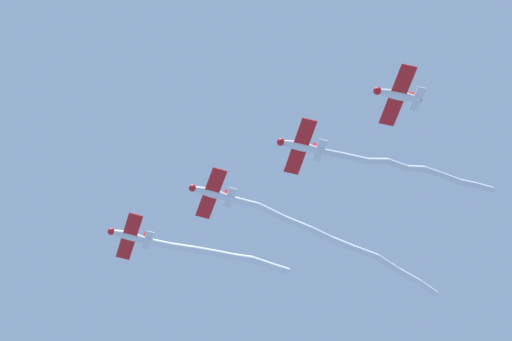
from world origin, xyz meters
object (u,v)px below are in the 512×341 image
object	(u,v)px
airplane_lead	(130,236)
airplane_left_wing	(211,193)
airplane_right_wing	(300,146)
airplane_slot	(398,95)

from	to	relation	value
airplane_lead	airplane_left_wing	world-z (taller)	airplane_left_wing
airplane_right_wing	airplane_slot	world-z (taller)	airplane_slot
airplane_lead	airplane_slot	xyz separation A→B (m)	(31.51, 8.67, 0.75)
airplane_left_wing	airplane_slot	xyz separation A→B (m)	(21.01, 5.78, 0.50)
airplane_lead	airplane_slot	world-z (taller)	airplane_slot
airplane_lead	airplane_left_wing	distance (m)	10.90
airplane_slot	airplane_right_wing	bearing A→B (deg)	-45.19
airplane_lead	airplane_slot	bearing A→B (deg)	128.98
airplane_lead	airplane_right_wing	bearing A→B (deg)	128.98
airplane_slot	airplane_left_wing	bearing A→B (deg)	-45.18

